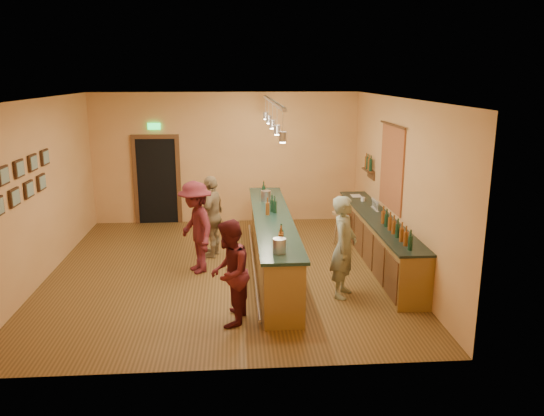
{
  "coord_description": "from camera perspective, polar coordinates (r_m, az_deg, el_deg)",
  "views": [
    {
      "loc": [
        0.2,
        -9.49,
        3.61
      ],
      "look_at": [
        0.9,
        0.2,
        1.15
      ],
      "focal_mm": 35.0,
      "sensor_mm": 36.0,
      "label": 1
    }
  ],
  "objects": [
    {
      "name": "wall_right",
      "position": [
        10.17,
        13.42,
        2.41
      ],
      "size": [
        0.02,
        7.0,
        3.2
      ],
      "primitive_type": "cube",
      "color": "#CA8A4C",
      "rests_on": "floor"
    },
    {
      "name": "floor",
      "position": [
        10.15,
        -5.03,
        -6.68
      ],
      "size": [
        7.0,
        7.0,
        0.0
      ],
      "primitive_type": "plane",
      "color": "#503717",
      "rests_on": "ground"
    },
    {
      "name": "ceiling",
      "position": [
        9.5,
        -5.46,
        11.66
      ],
      "size": [
        6.5,
        7.0,
        0.02
      ],
      "primitive_type": "cube",
      "color": "silver",
      "rests_on": "wall_back"
    },
    {
      "name": "customer_a",
      "position": [
        7.81,
        -4.62,
        -6.98
      ],
      "size": [
        0.74,
        0.87,
        1.59
      ],
      "primitive_type": "imported",
      "rotation": [
        0.0,
        0.0,
        -1.77
      ],
      "color": "#59191E",
      "rests_on": "floor"
    },
    {
      "name": "tapestry",
      "position": [
        10.49,
        12.74,
        4.19
      ],
      "size": [
        0.03,
        1.4,
        1.6
      ],
      "primitive_type": "cube",
      "color": "maroon",
      "rests_on": "wall_right"
    },
    {
      "name": "customer_b",
      "position": [
        10.74,
        -6.45,
        -0.89
      ],
      "size": [
        0.68,
        1.05,
        1.66
      ],
      "primitive_type": "imported",
      "rotation": [
        0.0,
        0.0,
        -1.87
      ],
      "color": "#997A51",
      "rests_on": "floor"
    },
    {
      "name": "doorway",
      "position": [
        13.34,
        -12.27,
        3.14
      ],
      "size": [
        1.15,
        0.09,
        2.48
      ],
      "color": "black",
      "rests_on": "wall_back"
    },
    {
      "name": "back_counter",
      "position": [
        10.53,
        11.32,
        -3.34
      ],
      "size": [
        0.6,
        4.55,
        1.27
      ],
      "color": "brown",
      "rests_on": "floor"
    },
    {
      "name": "wall_front",
      "position": [
        6.32,
        -5.77,
        -4.42
      ],
      "size": [
        6.5,
        0.02,
        3.2
      ],
      "primitive_type": "cube",
      "color": "#CA8A4C",
      "rests_on": "floor"
    },
    {
      "name": "customer_c",
      "position": [
        9.89,
        -8.18,
        -2.07
      ],
      "size": [
        1.05,
        1.28,
        1.73
      ],
      "primitive_type": "imported",
      "rotation": [
        0.0,
        0.0,
        -1.14
      ],
      "color": "#59191E",
      "rests_on": "floor"
    },
    {
      "name": "tasting_bar",
      "position": [
        9.97,
        0.04,
        -3.33
      ],
      "size": [
        0.73,
        5.1,
        1.38
      ],
      "color": "brown",
      "rests_on": "floor"
    },
    {
      "name": "bartender",
      "position": [
        8.81,
        7.75,
        -4.16
      ],
      "size": [
        0.63,
        0.74,
        1.71
      ],
      "primitive_type": "imported",
      "rotation": [
        0.0,
        0.0,
        1.14
      ],
      "color": "gray",
      "rests_on": "floor"
    },
    {
      "name": "pendant_track",
      "position": [
        9.53,
        0.05,
        10.43
      ],
      "size": [
        0.11,
        4.6,
        0.5
      ],
      "color": "silver",
      "rests_on": "ceiling"
    },
    {
      "name": "picture_grid",
      "position": [
        9.53,
        -25.07,
        2.82
      ],
      "size": [
        0.06,
        2.2,
        0.7
      ],
      "primitive_type": null,
      "color": "#382111",
      "rests_on": "wall_left"
    },
    {
      "name": "bar_stool",
      "position": [
        11.39,
        7.38,
        -1.15
      ],
      "size": [
        0.37,
        0.37,
        0.76
      ],
      "rotation": [
        0.0,
        0.0,
        -0.43
      ],
      "color": "olive",
      "rests_on": "floor"
    },
    {
      "name": "wall_back",
      "position": [
        13.15,
        -4.98,
        5.35
      ],
      "size": [
        6.5,
        0.02,
        3.2
      ],
      "primitive_type": "cube",
      "color": "#CA8A4C",
      "rests_on": "floor"
    },
    {
      "name": "wall_left",
      "position": [
        10.3,
        -23.64,
        1.74
      ],
      "size": [
        0.02,
        7.0,
        3.2
      ],
      "primitive_type": "cube",
      "color": "#CA8A4C",
      "rests_on": "floor"
    },
    {
      "name": "bottle_shelf",
      "position": [
        11.93,
        10.37,
        4.58
      ],
      "size": [
        0.17,
        0.55,
        0.54
      ],
      "color": "#4B2A16",
      "rests_on": "wall_right"
    }
  ]
}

